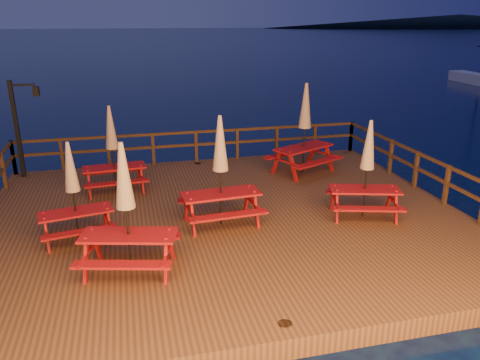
{
  "coord_description": "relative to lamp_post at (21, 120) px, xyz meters",
  "views": [
    {
      "loc": [
        -2.26,
        -10.7,
        5.14
      ],
      "look_at": [
        0.52,
        0.6,
        1.1
      ],
      "focal_mm": 35.0,
      "sensor_mm": 36.0,
      "label": 1
    }
  ],
  "objects": [
    {
      "name": "picnic_table_4",
      "position": [
        5.18,
        -5.03,
        -0.41
      ],
      "size": [
        1.97,
        1.67,
        2.67
      ],
      "rotation": [
        0.0,
        0.0,
        0.07
      ],
      "color": "maroon",
      "rests_on": "deck"
    },
    {
      "name": "picnic_table_1",
      "position": [
        1.87,
        -5.07,
        -0.62
      ],
      "size": [
        1.81,
        1.59,
        2.27
      ],
      "rotation": [
        0.0,
        0.0,
        0.2
      ],
      "color": "maroon",
      "rests_on": "deck"
    },
    {
      "name": "picnic_table_2",
      "position": [
        8.56,
        -1.72,
        -0.3
      ],
      "size": [
        2.52,
        2.36,
        2.87
      ],
      "rotation": [
        0.0,
        0.0,
        0.45
      ],
      "color": "maroon",
      "rests_on": "deck"
    },
    {
      "name": "deck",
      "position": [
        5.39,
        -4.55,
        -2.0
      ],
      "size": [
        12.0,
        10.0,
        0.4
      ],
      "primitive_type": "cube",
      "color": "#4C2E18",
      "rests_on": "ground"
    },
    {
      "name": "railing",
      "position": [
        5.39,
        -2.77,
        -1.03
      ],
      "size": [
        11.8,
        9.75,
        1.1
      ],
      "color": "#392812",
      "rests_on": "deck"
    },
    {
      "name": "headland_right",
      "position": [
        190.39,
        225.45,
        1.3
      ],
      "size": [
        230.4,
        86.4,
        7.0
      ],
      "primitive_type": "ellipsoid",
      "color": "black",
      "rests_on": "ground"
    },
    {
      "name": "deck_piles",
      "position": [
        5.39,
        -4.55,
        -2.5
      ],
      "size": [
        11.44,
        9.44,
        1.4
      ],
      "color": "#392812",
      "rests_on": "ground"
    },
    {
      "name": "picnic_table_3",
      "position": [
        2.68,
        -2.07,
        -0.51
      ],
      "size": [
        1.85,
        1.57,
        2.48
      ],
      "rotation": [
        0.0,
        0.0,
        0.09
      ],
      "color": "maroon",
      "rests_on": "deck"
    },
    {
      "name": "ground",
      "position": [
        5.39,
        -4.55,
        -2.2
      ],
      "size": [
        500.0,
        500.0,
        0.0
      ],
      "primitive_type": "plane",
      "color": "#050B33",
      "rests_on": "ground"
    },
    {
      "name": "lamp_post",
      "position": [
        0.0,
        0.0,
        0.0
      ],
      "size": [
        0.85,
        0.18,
        3.0
      ],
      "color": "black",
      "rests_on": "deck"
    },
    {
      "name": "picnic_table_0",
      "position": [
        8.74,
        -5.44,
        -0.52
      ],
      "size": [
        2.05,
        1.84,
        2.46
      ],
      "rotation": [
        0.0,
        0.0,
        -0.28
      ],
      "color": "maroon",
      "rests_on": "deck"
    },
    {
      "name": "picnic_table_5",
      "position": [
        2.99,
        -6.78,
        -0.43
      ],
      "size": [
        2.15,
        1.92,
        2.62
      ],
      "rotation": [
        0.0,
        0.0,
        -0.25
      ],
      "color": "maroon",
      "rests_on": "deck"
    }
  ]
}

